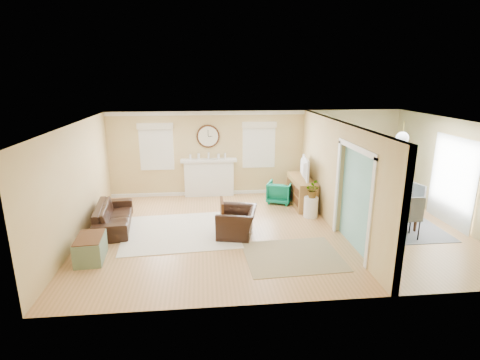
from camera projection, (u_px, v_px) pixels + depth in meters
name	position (u px, v px, depth m)	size (l,w,h in m)	color
floor	(274.00, 230.00, 9.07)	(9.00, 9.00, 0.00)	#AE7E49
wall_back	(257.00, 153.00, 11.60)	(9.00, 0.02, 2.60)	tan
wall_front	(312.00, 229.00, 5.85)	(9.00, 0.02, 2.60)	tan
wall_left	(76.00, 184.00, 8.29)	(0.02, 6.00, 2.60)	tan
wall_right	(456.00, 174.00, 9.16)	(0.02, 6.00, 2.60)	tan
ceiling	(277.00, 122.00, 8.37)	(9.00, 6.00, 0.02)	white
partition	(334.00, 171.00, 9.12)	(0.17, 6.00, 2.60)	tan
fireplace	(209.00, 177.00, 11.53)	(1.70, 0.30, 1.17)	white
wall_clock	(208.00, 136.00, 11.27)	(0.70, 0.07, 0.70)	#482410
window_left	(156.00, 144.00, 11.16)	(1.05, 0.13, 1.42)	white
window_right	(259.00, 142.00, 11.46)	(1.05, 0.13, 1.42)	white
french_doors	(453.00, 181.00, 9.21)	(0.06, 1.70, 2.20)	white
pendant	(402.00, 138.00, 8.77)	(0.30, 0.30, 0.55)	gold
rug_cream	(181.00, 231.00, 8.97)	(2.68, 2.32, 0.01)	beige
rug_jute	(293.00, 256.00, 7.75)	(1.95, 1.60, 0.01)	#958863
rug_grey	(384.00, 221.00, 9.64)	(2.28, 2.85, 0.01)	slate
sofa	(114.00, 216.00, 9.18)	(2.01, 0.79, 0.59)	black
eames_chair	(237.00, 222.00, 8.72)	(0.99, 0.87, 0.64)	black
green_chair	(280.00, 192.00, 10.98)	(0.67, 0.69, 0.63)	#00634C
trunk	(91.00, 248.00, 7.56)	(0.59, 0.90, 0.50)	gray
credenza	(301.00, 191.00, 10.75)	(0.53, 1.57, 0.80)	olive
tv	(302.00, 168.00, 10.56)	(1.04, 0.14, 0.60)	black
garden_stool	(311.00, 207.00, 9.84)	(0.37, 0.37, 0.54)	white
potted_plant	(312.00, 190.00, 9.71)	(0.38, 0.33, 0.43)	#337F33
dining_table	(385.00, 210.00, 9.56)	(1.69, 0.94, 0.59)	#482410
dining_chair_n	(364.00, 189.00, 10.59)	(0.48, 0.48, 0.88)	slate
dining_chair_s	(409.00, 212.00, 8.50)	(0.46, 0.46, 1.04)	slate
dining_chair_w	(365.00, 202.00, 9.41)	(0.49, 0.49, 0.93)	white
dining_chair_e	(412.00, 200.00, 9.55)	(0.51, 0.51, 0.95)	slate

